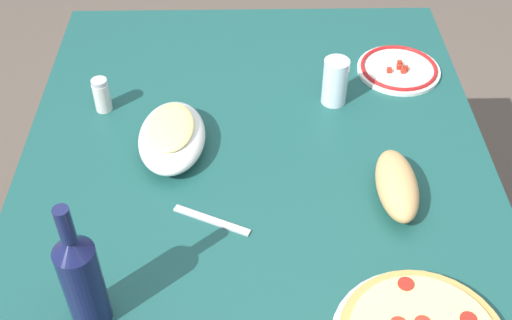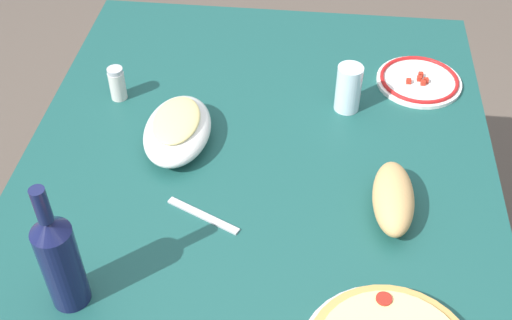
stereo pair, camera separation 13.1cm
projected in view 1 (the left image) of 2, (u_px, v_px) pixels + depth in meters
The scene contains 8 objects.
dining_table at pixel (256, 202), 1.50m from camera, with size 1.36×1.06×0.73m.
baked_pasta_dish at pixel (172, 135), 1.45m from camera, with size 0.24×0.15×0.08m.
wine_bottle at pixel (81, 278), 1.08m from camera, with size 0.07×0.07×0.28m.
water_glass at pixel (335, 82), 1.57m from camera, with size 0.06×0.06×0.12m, color silver.
side_plate_near at pixel (399, 69), 1.69m from camera, with size 0.22×0.22×0.02m.
bread_loaf at pixel (397, 185), 1.34m from camera, with size 0.20×0.08×0.08m, color tan.
spice_shaker at pixel (102, 95), 1.56m from camera, with size 0.04×0.04×0.09m.
fork_right at pixel (212, 220), 1.32m from camera, with size 0.17×0.02×0.01m, color #B7B7BC.
Camera 1 is at (1.02, -0.02, 1.74)m, focal length 45.57 mm.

